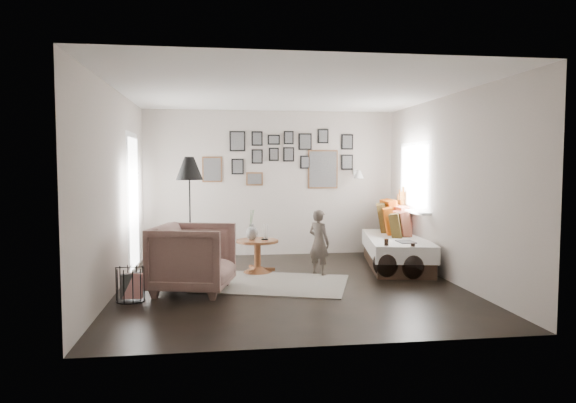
{
  "coord_description": "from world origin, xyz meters",
  "views": [
    {
      "loc": [
        -0.95,
        -6.81,
        1.62
      ],
      "look_at": [
        0.05,
        0.5,
        1.1
      ],
      "focal_mm": 32.0,
      "sensor_mm": 36.0,
      "label": 1
    }
  ],
  "objects": [
    {
      "name": "pedestal_table",
      "position": [
        -0.37,
        0.84,
        0.23
      ],
      "size": [
        0.64,
        0.64,
        0.5
      ],
      "rotation": [
        0.0,
        0.0,
        -0.42
      ],
      "color": "brown",
      "rests_on": "ground"
    },
    {
      "name": "rug",
      "position": [
        -0.21,
        0.09,
        0.01
      ],
      "size": [
        2.3,
        1.92,
        0.01
      ],
      "primitive_type": "cube",
      "rotation": [
        0.0,
        0.0,
        -0.32
      ],
      "color": "beige",
      "rests_on": "ground"
    },
    {
      "name": "floor_lamp",
      "position": [
        -1.38,
        1.08,
        1.51
      ],
      "size": [
        0.41,
        0.41,
        1.75
      ],
      "rotation": [
        0.0,
        0.0,
        0.11
      ],
      "color": "black",
      "rests_on": "ground"
    },
    {
      "name": "vase",
      "position": [
        -0.45,
        0.86,
        0.64
      ],
      "size": [
        0.18,
        0.18,
        0.46
      ],
      "color": "black",
      "rests_on": "pedestal_table"
    },
    {
      "name": "ground",
      "position": [
        0.0,
        0.0,
        0.0
      ],
      "size": [
        4.8,
        4.8,
        0.0
      ],
      "primitive_type": "plane",
      "color": "black",
      "rests_on": "ground"
    },
    {
      "name": "demijohn_large",
      "position": [
        1.43,
        0.21,
        0.22
      ],
      "size": [
        0.38,
        0.38,
        0.57
      ],
      "color": "black",
      "rests_on": "ground"
    },
    {
      "name": "wall_back",
      "position": [
        0.0,
        2.4,
        1.3
      ],
      "size": [
        4.5,
        0.0,
        4.5
      ],
      "primitive_type": "plane",
      "rotation": [
        1.57,
        0.0,
        0.0
      ],
      "color": "#ACA197",
      "rests_on": "ground"
    },
    {
      "name": "child",
      "position": [
        0.52,
        0.56,
        0.49
      ],
      "size": [
        0.41,
        0.42,
        0.97
      ],
      "primitive_type": "imported",
      "rotation": [
        0.0,
        0.0,
        2.29
      ],
      "color": "#534841",
      "rests_on": "ground"
    },
    {
      "name": "gallery_wall",
      "position": [
        0.29,
        2.38,
        1.74
      ],
      "size": [
        2.74,
        0.03,
        1.08
      ],
      "color": "brown",
      "rests_on": "wall_back"
    },
    {
      "name": "wall_sconce",
      "position": [
        1.55,
        2.13,
        1.46
      ],
      "size": [
        0.18,
        0.36,
        0.16
      ],
      "color": "white",
      "rests_on": "wall_back"
    },
    {
      "name": "magazine_on_daybed",
      "position": [
        1.83,
        0.48,
        0.48
      ],
      "size": [
        0.23,
        0.32,
        0.02
      ],
      "primitive_type": "cube",
      "rotation": [
        0.0,
        0.0,
        -0.01
      ],
      "color": "black",
      "rests_on": "daybed"
    },
    {
      "name": "window_right",
      "position": [
        2.18,
        1.34,
        0.93
      ],
      "size": [
        0.15,
        1.32,
        1.3
      ],
      "color": "white",
      "rests_on": "wall_right"
    },
    {
      "name": "candles",
      "position": [
        -0.26,
        0.84,
        0.62
      ],
      "size": [
        0.11,
        0.11,
        0.24
      ],
      "color": "black",
      "rests_on": "pedestal_table"
    },
    {
      "name": "armchair_cushion",
      "position": [
        -1.24,
        -0.18,
        0.48
      ],
      "size": [
        0.49,
        0.5,
        0.18
      ],
      "primitive_type": "cube",
      "rotation": [
        -0.21,
        0.0,
        -0.28
      ],
      "color": "white",
      "rests_on": "armchair"
    },
    {
      "name": "magazine_basket",
      "position": [
        -2.0,
        -0.57,
        0.2
      ],
      "size": [
        0.33,
        0.33,
        0.41
      ],
      "rotation": [
        0.0,
        0.0,
        0.02
      ],
      "color": "black",
      "rests_on": "ground"
    },
    {
      "name": "wall_right",
      "position": [
        2.25,
        0.0,
        1.3
      ],
      "size": [
        0.0,
        4.8,
        4.8
      ],
      "primitive_type": "plane",
      "rotation": [
        1.57,
        0.0,
        -1.57
      ],
      "color": "#ACA197",
      "rests_on": "ground"
    },
    {
      "name": "ceiling",
      "position": [
        0.0,
        0.0,
        2.6
      ],
      "size": [
        4.8,
        4.8,
        0.0
      ],
      "primitive_type": "plane",
      "rotation": [
        3.14,
        0.0,
        0.0
      ],
      "color": "white",
      "rests_on": "wall_back"
    },
    {
      "name": "wall_front",
      "position": [
        0.0,
        -2.4,
        1.3
      ],
      "size": [
        4.5,
        0.0,
        4.5
      ],
      "primitive_type": "plane",
      "rotation": [
        -1.57,
        0.0,
        0.0
      ],
      "color": "#ACA197",
      "rests_on": "ground"
    },
    {
      "name": "daybed",
      "position": [
        1.88,
        1.13,
        0.33
      ],
      "size": [
        1.27,
        2.21,
        1.03
      ],
      "rotation": [
        0.0,
        0.0,
        -0.19
      ],
      "color": "black",
      "rests_on": "ground"
    },
    {
      "name": "demijohn_small",
      "position": [
        1.78,
        0.09,
        0.19
      ],
      "size": [
        0.33,
        0.33,
        0.52
      ],
      "color": "black",
      "rests_on": "ground"
    },
    {
      "name": "wall_left",
      "position": [
        -2.25,
        0.0,
        1.3
      ],
      "size": [
        0.0,
        4.8,
        4.8
      ],
      "primitive_type": "plane",
      "rotation": [
        1.57,
        0.0,
        1.57
      ],
      "color": "#ACA197",
      "rests_on": "ground"
    },
    {
      "name": "door_left",
      "position": [
        -2.23,
        1.2,
        1.05
      ],
      "size": [
        0.0,
        2.14,
        2.14
      ],
      "color": "white",
      "rests_on": "wall_left"
    },
    {
      "name": "armchair",
      "position": [
        -1.27,
        -0.23,
        0.44
      ],
      "size": [
        1.16,
        1.14,
        0.88
      ],
      "primitive_type": "imported",
      "rotation": [
        0.0,
        0.0,
        1.33
      ],
      "color": "brown",
      "rests_on": "ground"
    }
  ]
}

